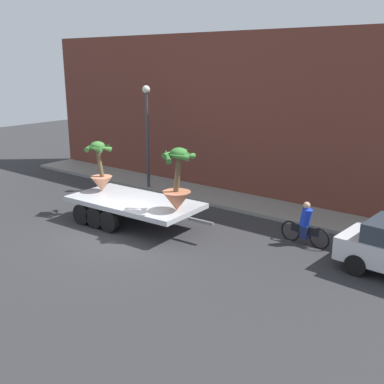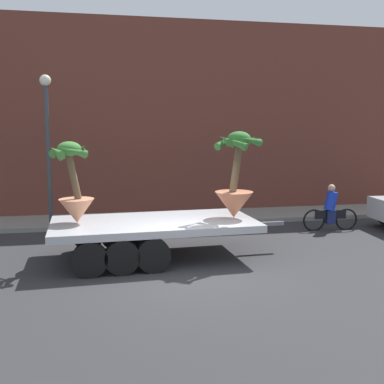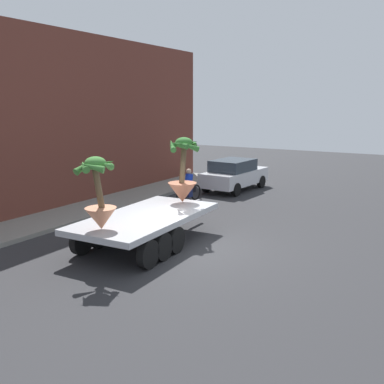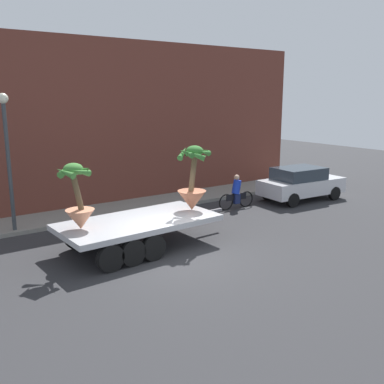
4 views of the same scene
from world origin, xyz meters
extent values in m
plane|color=#2D2D30|center=(0.00, 0.00, 0.00)|extent=(60.00, 60.00, 0.00)
cube|color=gray|center=(0.00, 6.10, 0.07)|extent=(24.00, 2.20, 0.15)
cube|color=brown|center=(0.00, 7.80, 3.66)|extent=(24.00, 1.20, 7.32)
cube|color=#B7BABF|center=(-0.59, 1.36, 0.89)|extent=(5.23, 2.72, 0.18)
cylinder|color=black|center=(-2.28, 2.46, 0.40)|extent=(0.81, 0.25, 0.80)
cylinder|color=black|center=(-2.18, 0.12, 0.40)|extent=(0.81, 0.25, 0.80)
cylinder|color=black|center=(-1.57, 2.49, 0.40)|extent=(0.81, 0.25, 0.80)
cylinder|color=black|center=(-1.46, 0.15, 0.40)|extent=(0.81, 0.25, 0.80)
cylinder|color=black|center=(-0.85, 2.53, 0.40)|extent=(0.81, 0.25, 0.80)
cylinder|color=black|center=(-0.75, 0.18, 0.40)|extent=(0.81, 0.25, 0.80)
cube|color=slate|center=(2.47, 1.49, 0.74)|extent=(1.00, 0.14, 0.10)
cone|color=#B26647|center=(1.51, 1.36, 1.32)|extent=(1.00, 1.00, 0.68)
cylinder|color=brown|center=(1.56, 1.36, 2.35)|extent=(0.37, 0.19, 1.39)
ellipsoid|color=#387A33|center=(1.62, 1.36, 3.04)|extent=(0.61, 0.61, 0.38)
cone|color=#387A33|center=(1.98, 1.40, 3.00)|extent=(0.29, 0.76, 0.35)
cone|color=#387A33|center=(1.83, 1.64, 2.98)|extent=(0.70, 0.59, 0.39)
cone|color=#387A33|center=(1.35, 1.67, 2.97)|extent=(0.77, 0.70, 0.47)
cone|color=#387A33|center=(1.26, 1.35, 3.01)|extent=(0.21, 0.75, 0.31)
cone|color=#387A33|center=(1.36, 1.05, 2.97)|extent=(0.76, 0.69, 0.46)
cone|color=#387A33|center=(1.83, 1.04, 3.01)|extent=(0.76, 0.60, 0.33)
cone|color=tan|center=(-2.50, 1.45, 1.28)|extent=(0.86, 0.86, 0.60)
cylinder|color=brown|center=(-2.56, 1.45, 2.20)|extent=(0.39, 0.17, 1.24)
ellipsoid|color=#428438|center=(-2.63, 1.45, 2.81)|extent=(0.58, 0.58, 0.36)
cone|color=#428438|center=(-2.28, 1.47, 2.76)|extent=(0.23, 0.74, 0.38)
cone|color=#428438|center=(-2.58, 1.83, 2.73)|extent=(0.80, 0.30, 0.49)
cone|color=#428438|center=(-2.87, 1.62, 2.76)|extent=(0.52, 0.62, 0.35)
cone|color=#428438|center=(-2.93, 1.30, 2.77)|extent=(0.48, 0.71, 0.35)
cone|color=#428438|center=(-2.51, 1.16, 2.76)|extent=(0.69, 0.44, 0.36)
torus|color=black|center=(5.95, 3.43, 0.34)|extent=(0.74, 0.12, 0.74)
torus|color=black|center=(4.86, 3.52, 0.34)|extent=(0.74, 0.12, 0.74)
cube|color=black|center=(5.40, 3.48, 0.52)|extent=(1.04, 0.14, 0.28)
cylinder|color=#1938C6|center=(5.40, 3.48, 0.97)|extent=(0.47, 0.37, 0.65)
sphere|color=tan|center=(5.40, 3.48, 1.39)|extent=(0.24, 0.24, 0.24)
cube|color=navy|center=(5.40, 3.48, 0.44)|extent=(0.30, 0.26, 0.44)
cylinder|color=black|center=(7.71, 3.85, 0.32)|extent=(0.65, 0.24, 0.64)
cylinder|color=black|center=(7.60, 2.16, 0.32)|extent=(0.65, 0.24, 0.64)
cylinder|color=#383D42|center=(-3.55, 5.30, 2.40)|extent=(0.14, 0.14, 4.50)
sphere|color=#EAEACC|center=(-3.55, 5.30, 4.80)|extent=(0.36, 0.36, 0.36)
camera|label=1|loc=(11.34, -10.45, 6.01)|focal=42.95mm
camera|label=2|loc=(-1.84, -10.00, 3.31)|focal=42.72mm
camera|label=3|loc=(-11.16, -6.65, 4.35)|focal=41.11mm
camera|label=4|loc=(-6.97, -10.70, 4.90)|focal=40.76mm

